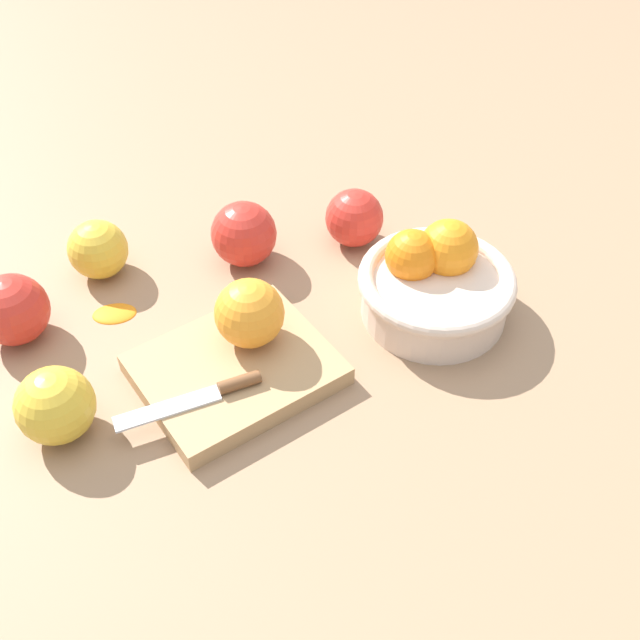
{
  "coord_description": "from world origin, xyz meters",
  "views": [
    {
      "loc": [
        0.3,
        0.54,
        0.64
      ],
      "look_at": [
        -0.03,
        0.04,
        0.04
      ],
      "focal_mm": 43.29,
      "sensor_mm": 36.0,
      "label": 1
    }
  ],
  "objects_px": {
    "apple_front_left_2": "(244,234)",
    "apple_mid_right": "(55,405)",
    "apple_front_right_2": "(12,310)",
    "orange_on_board": "(249,313)",
    "knife": "(209,393)",
    "bowl": "(435,283)",
    "cutting_board": "(236,370)",
    "apple_front_right": "(98,249)",
    "apple_front_left": "(354,218)"
  },
  "relations": [
    {
      "from": "apple_front_right_2",
      "to": "apple_front_left_2",
      "type": "xyz_separation_m",
      "value": [
        -0.28,
        0.02,
        0.0
      ]
    },
    {
      "from": "apple_front_right_2",
      "to": "apple_mid_right",
      "type": "distance_m",
      "value": 0.16
    },
    {
      "from": "orange_on_board",
      "to": "knife",
      "type": "height_order",
      "value": "orange_on_board"
    },
    {
      "from": "apple_front_right_2",
      "to": "apple_mid_right",
      "type": "bearing_deg",
      "value": 87.49
    },
    {
      "from": "bowl",
      "to": "knife",
      "type": "distance_m",
      "value": 0.29
    },
    {
      "from": "knife",
      "to": "apple_mid_right",
      "type": "distance_m",
      "value": 0.15
    },
    {
      "from": "apple_front_right",
      "to": "apple_front_left",
      "type": "bearing_deg",
      "value": 157.84
    },
    {
      "from": "cutting_board",
      "to": "knife",
      "type": "relative_size",
      "value": 1.29
    },
    {
      "from": "apple_front_left_2",
      "to": "apple_mid_right",
      "type": "height_order",
      "value": "apple_front_left_2"
    },
    {
      "from": "apple_front_right_2",
      "to": "apple_front_left",
      "type": "bearing_deg",
      "value": 170.67
    },
    {
      "from": "orange_on_board",
      "to": "apple_front_right_2",
      "type": "relative_size",
      "value": 0.93
    },
    {
      "from": "cutting_board",
      "to": "orange_on_board",
      "type": "height_order",
      "value": "orange_on_board"
    },
    {
      "from": "bowl",
      "to": "apple_front_left_2",
      "type": "height_order",
      "value": "bowl"
    },
    {
      "from": "apple_front_right_2",
      "to": "apple_front_left_2",
      "type": "bearing_deg",
      "value": 175.11
    },
    {
      "from": "apple_mid_right",
      "to": "apple_front_right",
      "type": "bearing_deg",
      "value": -121.29
    },
    {
      "from": "cutting_board",
      "to": "apple_front_left_2",
      "type": "height_order",
      "value": "apple_front_left_2"
    },
    {
      "from": "knife",
      "to": "apple_mid_right",
      "type": "relative_size",
      "value": 1.95
    },
    {
      "from": "orange_on_board",
      "to": "apple_front_left",
      "type": "distance_m",
      "value": 0.23
    },
    {
      "from": "knife",
      "to": "apple_front_right_2",
      "type": "distance_m",
      "value": 0.26
    },
    {
      "from": "apple_front_left_2",
      "to": "apple_mid_right",
      "type": "distance_m",
      "value": 0.32
    },
    {
      "from": "apple_front_right_2",
      "to": "knife",
      "type": "bearing_deg",
      "value": 121.03
    },
    {
      "from": "cutting_board",
      "to": "knife",
      "type": "bearing_deg",
      "value": 31.19
    },
    {
      "from": "apple_front_right_2",
      "to": "apple_front_left_2",
      "type": "relative_size",
      "value": 1.0
    },
    {
      "from": "orange_on_board",
      "to": "apple_front_right",
      "type": "bearing_deg",
      "value": -68.3
    },
    {
      "from": "cutting_board",
      "to": "apple_front_right",
      "type": "relative_size",
      "value": 2.74
    },
    {
      "from": "cutting_board",
      "to": "knife",
      "type": "distance_m",
      "value": 0.05
    },
    {
      "from": "orange_on_board",
      "to": "apple_front_left_2",
      "type": "distance_m",
      "value": 0.16
    },
    {
      "from": "orange_on_board",
      "to": "apple_front_left_2",
      "type": "bearing_deg",
      "value": -116.63
    },
    {
      "from": "cutting_board",
      "to": "apple_front_right",
      "type": "xyz_separation_m",
      "value": [
        0.06,
        -0.24,
        0.02
      ]
    },
    {
      "from": "cutting_board",
      "to": "apple_front_right",
      "type": "distance_m",
      "value": 0.25
    },
    {
      "from": "knife",
      "to": "apple_front_right",
      "type": "distance_m",
      "value": 0.27
    },
    {
      "from": "apple_front_right_2",
      "to": "apple_mid_right",
      "type": "height_order",
      "value": "apple_front_right_2"
    },
    {
      "from": "knife",
      "to": "apple_front_left",
      "type": "relative_size",
      "value": 2.08
    },
    {
      "from": "apple_front_left_2",
      "to": "apple_front_left",
      "type": "bearing_deg",
      "value": 161.87
    },
    {
      "from": "orange_on_board",
      "to": "apple_front_right_2",
      "type": "xyz_separation_m",
      "value": [
        0.21,
        -0.17,
        -0.02
      ]
    },
    {
      "from": "cutting_board",
      "to": "orange_on_board",
      "type": "xyz_separation_m",
      "value": [
        -0.03,
        -0.02,
        0.05
      ]
    },
    {
      "from": "apple_front_right",
      "to": "apple_mid_right",
      "type": "xyz_separation_m",
      "value": [
        0.13,
        0.21,
        0.0
      ]
    },
    {
      "from": "bowl",
      "to": "orange_on_board",
      "type": "bearing_deg",
      "value": -14.31
    },
    {
      "from": "knife",
      "to": "apple_front_right",
      "type": "xyz_separation_m",
      "value": [
        0.01,
        -0.27,
        0.01
      ]
    },
    {
      "from": "orange_on_board",
      "to": "bowl",
      "type": "bearing_deg",
      "value": 165.69
    },
    {
      "from": "apple_front_left",
      "to": "apple_mid_right",
      "type": "distance_m",
      "value": 0.44
    },
    {
      "from": "orange_on_board",
      "to": "apple_front_left_2",
      "type": "xyz_separation_m",
      "value": [
        -0.07,
        -0.15,
        -0.02
      ]
    },
    {
      "from": "apple_front_left",
      "to": "apple_mid_right",
      "type": "relative_size",
      "value": 0.94
    },
    {
      "from": "orange_on_board",
      "to": "apple_mid_right",
      "type": "distance_m",
      "value": 0.22
    },
    {
      "from": "apple_front_left_2",
      "to": "bowl",
      "type": "bearing_deg",
      "value": 125.12
    },
    {
      "from": "orange_on_board",
      "to": "knife",
      "type": "relative_size",
      "value": 0.49
    },
    {
      "from": "orange_on_board",
      "to": "apple_front_right_2",
      "type": "distance_m",
      "value": 0.27
    },
    {
      "from": "apple_front_right",
      "to": "apple_mid_right",
      "type": "relative_size",
      "value": 0.92
    },
    {
      "from": "apple_front_left",
      "to": "orange_on_board",
      "type": "bearing_deg",
      "value": 25.77
    },
    {
      "from": "bowl",
      "to": "apple_mid_right",
      "type": "distance_m",
      "value": 0.44
    }
  ]
}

